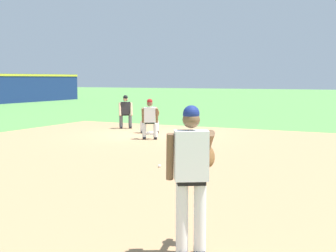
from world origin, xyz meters
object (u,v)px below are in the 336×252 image
Objects in this scene: first_base_bag at (151,133)px; baserunner at (150,117)px; umpire at (126,110)px; pitcher at (192,171)px; baseball at (159,166)px; first_baseman at (150,115)px.

first_base_bag is 0.26× the size of baserunner.
baserunner is at bearing -135.77° from umpire.
pitcher is at bearing -145.49° from umpire.
umpire is (7.34, 5.44, 0.76)m from baseball.
baseball is (-5.93, -3.41, -0.01)m from first_base_bag.
baseball is at bearing 31.26° from pitcher.
baseball is 0.06× the size of first_baseman.
first_base_bag is 0.26× the size of umpire.
first_baseman is at bearing 35.83° from first_base_bag.
umpire reaches higher than first_base_bag.
baserunner is (9.49, 5.73, -0.27)m from pitcher.
pitcher is at bearing -148.87° from baserunner.
pitcher reaches higher than baseball.
first_base_bag is 2.58m from umpire.
pitcher is 1.27× the size of baserunner.
baserunner is (-1.38, -0.68, 0.75)m from first_base_bag.
first_base_bag is 1.71m from baserunner.
baserunner and umpire have the same top height.
baseball is 0.05× the size of umpire.
umpire is (12.27, 8.44, -0.27)m from pitcher.
baserunner reaches higher than baseball.
first_base_bag is at bearing 26.17° from baserunner.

